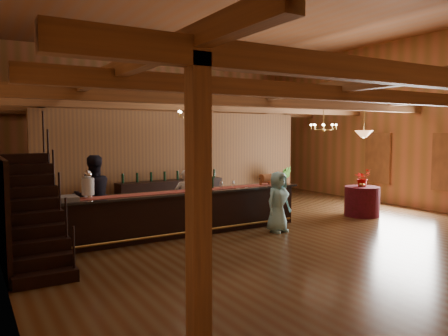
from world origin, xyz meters
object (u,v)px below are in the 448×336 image
beverage_dispenser (88,185)px  chandelier_right (323,127)px  backbar_shelf (171,196)px  guest (278,202)px  bartender (185,198)px  pendant_lamp (364,134)px  staff_second (93,196)px  tasting_bar (188,212)px  raffle_drum (265,178)px  chandelier_left (193,114)px  floor_plant (282,184)px  round_table (362,201)px

beverage_dispenser → chandelier_right: bearing=6.5°
backbar_shelf → guest: bearing=-78.6°
chandelier_right → bartender: (-4.81, -0.05, -1.88)m
pendant_lamp → bartender: bearing=165.4°
pendant_lamp → staff_second: size_ratio=0.47×
staff_second → beverage_dispenser: bearing=62.9°
chandelier_right → bartender: size_ratio=0.54×
tasting_bar → guest: size_ratio=4.21×
raffle_drum → guest: (-0.29, -0.94, -0.47)m
tasting_bar → staff_second: 2.23m
beverage_dispenser → raffle_drum: (4.63, 0.03, -0.11)m
chandelier_left → floor_plant: 5.28m
chandelier_left → guest: chandelier_left is taller
chandelier_left → guest: size_ratio=0.54×
tasting_bar → round_table: tasting_bar is taller
round_table → pendant_lamp: size_ratio=1.11×
backbar_shelf → round_table: bearing=-42.5°
round_table → guest: 3.42m
tasting_bar → floor_plant: 5.73m
raffle_drum → backbar_shelf: (-1.38, 3.01, -0.73)m
floor_plant → pendant_lamp: bearing=-83.7°
staff_second → floor_plant: bearing=-171.9°
tasting_bar → pendant_lamp: (5.39, -0.53, 1.87)m
beverage_dispenser → bartender: 2.83m
round_table → backbar_shelf: bearing=141.6°
backbar_shelf → pendant_lamp: pendant_lamp is taller
bartender → raffle_drum: bearing=173.0°
tasting_bar → floor_plant: size_ratio=4.98×
chandelier_right → bartender: 5.16m
beverage_dispenser → bartender: beverage_dispenser is taller
staff_second → floor_plant: 7.31m
round_table → chandelier_left: (-4.77, 1.48, 2.49)m
chandelier_right → pendant_lamp: same height
bartender → guest: (1.69, -1.71, 0.00)m
pendant_lamp → guest: bearing=-173.4°
round_table → staff_second: staff_second is taller
backbar_shelf → pendant_lamp: size_ratio=3.84×
beverage_dispenser → pendant_lamp: 7.82m
tasting_bar → backbar_shelf: 3.16m
guest → round_table: bearing=-3.3°
chandelier_left → floor_plant: (4.41, 1.80, -2.29)m
bartender → pendant_lamp: bearing=179.7°
round_table → floor_plant: bearing=96.3°
chandelier_right → floor_plant: (-0.09, 1.91, -1.99)m
tasting_bar → staff_second: bearing=155.5°
round_table → raffle_drum: bearing=170.0°
chandelier_left → pendant_lamp: 5.02m
beverage_dispenser → chandelier_left: chandelier_left is taller
guest → floor_plant: guest is taller
tasting_bar → chandelier_right: chandelier_right is taller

